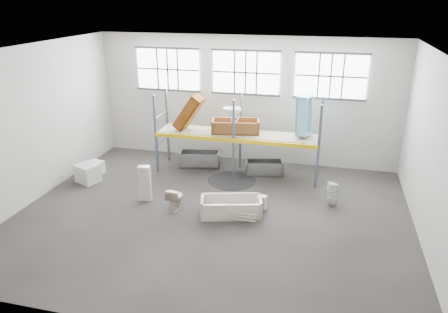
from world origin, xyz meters
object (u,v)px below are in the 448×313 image
(toilet_white, at_px, (333,194))
(steel_tub_right, at_px, (264,167))
(bathtub_beige, at_px, (231,207))
(carton_near, at_px, (88,173))
(steel_tub_left, at_px, (200,159))
(rust_tub_flat, at_px, (235,126))
(toilet_beige, at_px, (175,198))
(cistern_tall, at_px, (145,183))
(blue_tub_upright, at_px, (304,116))
(bucket, at_px, (219,213))

(toilet_white, xyz_separation_m, steel_tub_right, (-2.57, 2.03, -0.14))
(bathtub_beige, distance_m, steel_tub_right, 3.51)
(toilet_white, height_order, carton_near, toilet_white)
(steel_tub_left, xyz_separation_m, steel_tub_right, (2.62, -0.20, -0.03))
(bathtub_beige, height_order, toilet_white, toilet_white)
(rust_tub_flat, bearing_deg, toilet_beige, -108.75)
(cistern_tall, height_order, carton_near, cistern_tall)
(toilet_white, distance_m, blue_tub_upright, 3.07)
(blue_tub_upright, bearing_deg, toilet_white, -59.04)
(bathtub_beige, distance_m, blue_tub_upright, 4.45)
(toilet_beige, relative_size, toilet_white, 0.93)
(steel_tub_left, height_order, steel_tub_right, steel_tub_left)
(toilet_white, bearing_deg, rust_tub_flat, -131.89)
(blue_tub_upright, bearing_deg, toilet_beige, -136.42)
(toilet_beige, xyz_separation_m, toilet_white, (4.86, 1.48, 0.03))
(toilet_white, xyz_separation_m, steel_tub_left, (-5.19, 2.23, -0.11))
(steel_tub_left, relative_size, blue_tub_upright, 1.10)
(cistern_tall, relative_size, blue_tub_upright, 0.84)
(steel_tub_right, height_order, rust_tub_flat, rust_tub_flat)
(rust_tub_flat, height_order, bucket, rust_tub_flat)
(rust_tub_flat, relative_size, bucket, 4.65)
(toilet_white, xyz_separation_m, bucket, (-3.34, -1.78, -0.21))
(steel_tub_right, xyz_separation_m, bucket, (-0.77, -3.81, -0.07))
(toilet_white, bearing_deg, bucket, -75.81)
(toilet_white, xyz_separation_m, blue_tub_upright, (-1.20, 2.00, 1.99))
(bucket, bearing_deg, rust_tub_flat, 95.41)
(bathtub_beige, height_order, steel_tub_right, bathtub_beige)
(bathtub_beige, xyz_separation_m, toilet_beige, (-1.81, -0.04, 0.10))
(toilet_white, xyz_separation_m, rust_tub_flat, (-3.69, 1.97, 1.42))
(bathtub_beige, bearing_deg, bucket, -145.93)
(bathtub_beige, distance_m, toilet_beige, 1.82)
(bathtub_beige, height_order, rust_tub_flat, rust_tub_flat)
(toilet_beige, relative_size, carton_near, 0.97)
(bathtub_beige, height_order, cistern_tall, cistern_tall)
(toilet_white, bearing_deg, steel_tub_right, -142.23)
(carton_near, bearing_deg, bucket, -15.73)
(rust_tub_flat, bearing_deg, carton_near, -155.94)
(bathtub_beige, bearing_deg, carton_near, 153.11)
(cistern_tall, bearing_deg, steel_tub_left, 66.36)
(blue_tub_upright, distance_m, bucket, 4.87)
(bathtub_beige, distance_m, rust_tub_flat, 3.80)
(cistern_tall, relative_size, steel_tub_left, 0.76)
(toilet_white, bearing_deg, steel_tub_left, -127.15)
(toilet_white, bearing_deg, carton_near, -102.09)
(bathtub_beige, distance_m, steel_tub_left, 4.26)
(cistern_tall, relative_size, bucket, 3.17)
(bathtub_beige, xyz_separation_m, rust_tub_flat, (-0.64, 3.41, 1.54))
(cistern_tall, distance_m, steel_tub_left, 3.48)
(toilet_beige, height_order, blue_tub_upright, blue_tub_upright)
(steel_tub_left, bearing_deg, bucket, -65.21)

